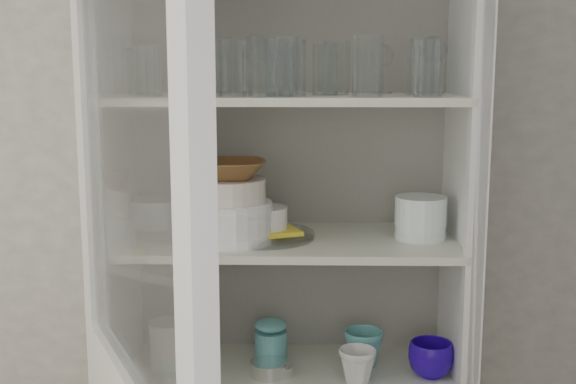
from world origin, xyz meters
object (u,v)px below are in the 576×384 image
at_px(pantry_cabinet, 288,336).
at_px(goblet_0, 189,67).
at_px(plate_stack_front, 229,222).
at_px(goblet_3, 433,62).
at_px(glass_platter, 263,235).
at_px(grey_bowl_stack, 421,218).
at_px(white_ramekin, 263,217).
at_px(white_canister, 168,344).
at_px(mug_white, 357,366).
at_px(mug_teal, 363,348).
at_px(mug_blue, 431,359).
at_px(teal_jar, 271,344).
at_px(cream_bowl, 228,190).
at_px(goblet_2, 382,67).
at_px(goblet_1, 255,61).
at_px(plate_stack_back, 157,211).
at_px(measuring_cups, 268,369).
at_px(terracotta_bowl, 228,169).
at_px(yellow_trivet, 263,230).

relative_size(pantry_cabinet, goblet_0, 13.90).
bearing_deg(plate_stack_front, goblet_3, 14.44).
distance_m(glass_platter, grey_bowl_stack, 0.44).
relative_size(white_ramekin, white_canister, 1.03).
xyz_separation_m(mug_white, white_canister, (-0.55, 0.11, 0.02)).
bearing_deg(mug_teal, mug_blue, 1.80).
bearing_deg(teal_jar, cream_bowl, -133.87).
xyz_separation_m(goblet_2, teal_jar, (-0.32, -0.03, -0.82)).
xyz_separation_m(plate_stack_front, grey_bowl_stack, (0.53, 0.04, 0.00)).
relative_size(goblet_1, plate_stack_back, 0.98).
bearing_deg(plate_stack_back, white_canister, -69.35).
bearing_deg(grey_bowl_stack, mug_blue, -26.94).
relative_size(mug_white, measuring_cups, 1.02).
bearing_deg(terracotta_bowl, mug_white, -3.96).
relative_size(plate_stack_front, teal_jar, 2.07).
bearing_deg(goblet_3, glass_platter, -167.86).
height_order(yellow_trivet, grey_bowl_stack, grey_bowl_stack).
distance_m(mug_teal, measuring_cups, 0.29).
distance_m(cream_bowl, white_canister, 0.52).
height_order(goblet_0, measuring_cups, goblet_0).
height_order(plate_stack_front, yellow_trivet, plate_stack_front).
bearing_deg(white_ramekin, yellow_trivet, 0.00).
bearing_deg(glass_platter, goblet_1, 103.47).
height_order(goblet_1, grey_bowl_stack, goblet_1).
bearing_deg(mug_blue, goblet_2, 157.23).
xyz_separation_m(goblet_2, plate_stack_back, (-0.67, 0.07, -0.43)).
bearing_deg(glass_platter, pantry_cabinet, 49.66).
bearing_deg(grey_bowl_stack, yellow_trivet, -179.93).
xyz_separation_m(mug_teal, mug_white, (-0.03, -0.12, -0.01)).
distance_m(plate_stack_back, measuring_cups, 0.58).
bearing_deg(goblet_0, cream_bowl, -50.64).
relative_size(plate_stack_front, yellow_trivet, 1.36).
xyz_separation_m(yellow_trivet, grey_bowl_stack, (0.44, 0.00, 0.04)).
xyz_separation_m(terracotta_bowl, glass_platter, (0.09, 0.04, -0.19)).
bearing_deg(grey_bowl_stack, mug_teal, 162.04).
distance_m(plate_stack_front, mug_blue, 0.70).
distance_m(pantry_cabinet, white_canister, 0.36).
bearing_deg(goblet_2, goblet_3, 3.27).
bearing_deg(terracotta_bowl, grey_bowl_stack, 4.77).
xyz_separation_m(cream_bowl, measuring_cups, (0.11, 0.02, -0.52)).
relative_size(goblet_3, mug_blue, 1.37).
distance_m(pantry_cabinet, grey_bowl_stack, 0.54).
xyz_separation_m(glass_platter, teal_jar, (0.02, 0.07, -0.35)).
height_order(plate_stack_front, terracotta_bowl, terracotta_bowl).
height_order(pantry_cabinet, goblet_2, pantry_cabinet).
distance_m(plate_stack_front, grey_bowl_stack, 0.53).
relative_size(mug_teal, white_canister, 0.88).
relative_size(goblet_1, mug_teal, 1.57).
bearing_deg(cream_bowl, pantry_cabinet, 38.02).
height_order(glass_platter, yellow_trivet, yellow_trivet).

